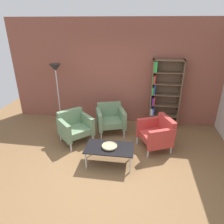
% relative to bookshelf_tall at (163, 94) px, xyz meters
% --- Properties ---
extents(ground_plane, '(8.32, 8.32, 0.00)m').
position_rel_bookshelf_tall_xyz_m(ground_plane, '(-1.23, -2.25, -0.94)').
color(ground_plane, brown).
extents(brick_back_panel, '(6.40, 0.12, 2.90)m').
position_rel_bookshelf_tall_xyz_m(brick_back_panel, '(-1.23, 0.21, 0.51)').
color(brick_back_panel, brown).
rests_on(brick_back_panel, ground_plane).
extents(bookshelf_tall, '(0.80, 0.30, 1.90)m').
position_rel_bookshelf_tall_xyz_m(bookshelf_tall, '(0.00, 0.00, 0.00)').
color(bookshelf_tall, brown).
rests_on(bookshelf_tall, ground_plane).
extents(coffee_table_low, '(1.00, 0.56, 0.40)m').
position_rel_bookshelf_tall_xyz_m(coffee_table_low, '(-1.18, -1.98, -0.57)').
color(coffee_table_low, black).
rests_on(coffee_table_low, ground_plane).
extents(decorative_bowl, '(0.32, 0.32, 0.05)m').
position_rel_bookshelf_tall_xyz_m(decorative_bowl, '(-1.18, -1.98, -0.50)').
color(decorative_bowl, tan).
rests_on(decorative_bowl, coffee_table_low).
extents(armchair_spare_guest, '(0.88, 0.91, 0.78)m').
position_rel_bookshelf_tall_xyz_m(armchair_spare_guest, '(-0.18, -1.24, -0.52)').
color(armchair_spare_guest, '#B73833').
rests_on(armchair_spare_guest, ground_plane).
extents(armchair_near_window, '(0.88, 0.84, 0.78)m').
position_rel_bookshelf_tall_xyz_m(armchair_near_window, '(-1.37, -0.63, -0.52)').
color(armchair_near_window, slate).
rests_on(armchair_near_window, ground_plane).
extents(armchair_corner_red, '(0.95, 0.95, 0.78)m').
position_rel_bookshelf_tall_xyz_m(armchair_corner_red, '(-2.17, -1.22, -0.52)').
color(armchair_corner_red, slate).
rests_on(armchair_corner_red, ground_plane).
extents(floor_lamp_torchiere, '(0.32, 0.32, 1.74)m').
position_rel_bookshelf_tall_xyz_m(floor_lamp_torchiere, '(-2.92, -0.26, 0.51)').
color(floor_lamp_torchiere, silver).
rests_on(floor_lamp_torchiere, ground_plane).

